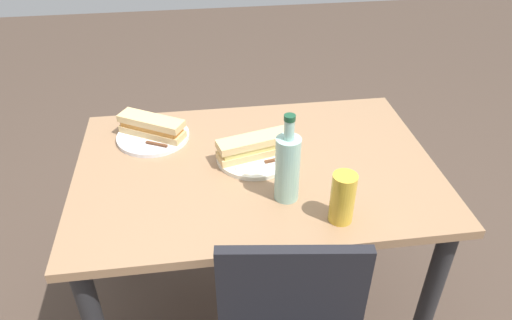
{
  "coord_description": "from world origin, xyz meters",
  "views": [
    {
      "loc": [
        0.18,
        1.27,
        1.67
      ],
      "look_at": [
        0.0,
        0.0,
        0.77
      ],
      "focal_mm": 33.74,
      "sensor_mm": 36.0,
      "label": 1
    }
  ],
  "objects_px": {
    "plate_near": "(255,156)",
    "beer_glass": "(343,198)",
    "water_bottle": "(287,167)",
    "knife_far": "(147,142)",
    "baguette_sandwich_far": "(152,126)",
    "dining_table": "(256,193)",
    "plate_far": "(153,136)",
    "knife_near": "(265,162)",
    "baguette_sandwich_near": "(255,146)"
  },
  "relations": [
    {
      "from": "baguette_sandwich_far",
      "to": "water_bottle",
      "type": "xyz_separation_m",
      "value": [
        -0.41,
        0.39,
        0.06
      ]
    },
    {
      "from": "beer_glass",
      "to": "knife_far",
      "type": "bearing_deg",
      "value": -38.87
    },
    {
      "from": "baguette_sandwich_far",
      "to": "knife_far",
      "type": "relative_size",
      "value": 1.46
    },
    {
      "from": "plate_near",
      "to": "beer_glass",
      "type": "relative_size",
      "value": 1.65
    },
    {
      "from": "dining_table",
      "to": "beer_glass",
      "type": "height_order",
      "value": "beer_glass"
    },
    {
      "from": "baguette_sandwich_far",
      "to": "water_bottle",
      "type": "bearing_deg",
      "value": 136.42
    },
    {
      "from": "plate_far",
      "to": "knife_far",
      "type": "distance_m",
      "value": 0.06
    },
    {
      "from": "knife_near",
      "to": "knife_far",
      "type": "bearing_deg",
      "value": -24.05
    },
    {
      "from": "plate_near",
      "to": "baguette_sandwich_far",
      "type": "distance_m",
      "value": 0.39
    },
    {
      "from": "dining_table",
      "to": "beer_glass",
      "type": "xyz_separation_m",
      "value": [
        -0.2,
        0.29,
        0.19
      ]
    },
    {
      "from": "water_bottle",
      "to": "plate_near",
      "type": "bearing_deg",
      "value": -73.02
    },
    {
      "from": "knife_near",
      "to": "plate_far",
      "type": "distance_m",
      "value": 0.43
    },
    {
      "from": "plate_far",
      "to": "knife_far",
      "type": "height_order",
      "value": "knife_far"
    },
    {
      "from": "plate_far",
      "to": "plate_near",
      "type": "bearing_deg",
      "value": 153.05
    },
    {
      "from": "knife_far",
      "to": "water_bottle",
      "type": "distance_m",
      "value": 0.55
    },
    {
      "from": "plate_near",
      "to": "dining_table",
      "type": "bearing_deg",
      "value": 86.98
    },
    {
      "from": "plate_near",
      "to": "baguette_sandwich_far",
      "type": "bearing_deg",
      "value": -26.95
    },
    {
      "from": "baguette_sandwich_near",
      "to": "plate_far",
      "type": "bearing_deg",
      "value": -26.95
    },
    {
      "from": "plate_near",
      "to": "knife_near",
      "type": "height_order",
      "value": "knife_near"
    },
    {
      "from": "baguette_sandwich_near",
      "to": "plate_far",
      "type": "distance_m",
      "value": 0.39
    },
    {
      "from": "knife_far",
      "to": "baguette_sandwich_near",
      "type": "bearing_deg",
      "value": 161.69
    },
    {
      "from": "baguette_sandwich_far",
      "to": "beer_glass",
      "type": "bearing_deg",
      "value": 136.92
    },
    {
      "from": "baguette_sandwich_near",
      "to": "baguette_sandwich_far",
      "type": "distance_m",
      "value": 0.38
    },
    {
      "from": "water_bottle",
      "to": "plate_far",
      "type": "bearing_deg",
      "value": -43.58
    },
    {
      "from": "knife_near",
      "to": "beer_glass",
      "type": "distance_m",
      "value": 0.33
    },
    {
      "from": "dining_table",
      "to": "knife_far",
      "type": "distance_m",
      "value": 0.42
    },
    {
      "from": "knife_near",
      "to": "water_bottle",
      "type": "bearing_deg",
      "value": 103.87
    },
    {
      "from": "baguette_sandwich_near",
      "to": "plate_far",
      "type": "height_order",
      "value": "baguette_sandwich_near"
    },
    {
      "from": "dining_table",
      "to": "knife_far",
      "type": "xyz_separation_m",
      "value": [
        0.36,
        -0.16,
        0.13
      ]
    },
    {
      "from": "knife_far",
      "to": "plate_far",
      "type": "bearing_deg",
      "value": -109.26
    },
    {
      "from": "knife_near",
      "to": "beer_glass",
      "type": "bearing_deg",
      "value": 121.8
    },
    {
      "from": "plate_near",
      "to": "baguette_sandwich_near",
      "type": "bearing_deg",
      "value": 90.0
    },
    {
      "from": "knife_far",
      "to": "beer_glass",
      "type": "xyz_separation_m",
      "value": [
        -0.56,
        0.45,
        0.06
      ]
    },
    {
      "from": "dining_table",
      "to": "knife_far",
      "type": "bearing_deg",
      "value": -23.83
    },
    {
      "from": "dining_table",
      "to": "knife_far",
      "type": "relative_size",
      "value": 7.09
    },
    {
      "from": "dining_table",
      "to": "water_bottle",
      "type": "height_order",
      "value": "water_bottle"
    },
    {
      "from": "dining_table",
      "to": "knife_far",
      "type": "height_order",
      "value": "knife_far"
    },
    {
      "from": "plate_near",
      "to": "knife_far",
      "type": "relative_size",
      "value": 1.54
    },
    {
      "from": "plate_far",
      "to": "dining_table",
      "type": "bearing_deg",
      "value": 147.93
    },
    {
      "from": "plate_far",
      "to": "knife_far",
      "type": "relative_size",
      "value": 1.54
    },
    {
      "from": "knife_near",
      "to": "baguette_sandwich_far",
      "type": "height_order",
      "value": "baguette_sandwich_far"
    },
    {
      "from": "plate_near",
      "to": "beer_glass",
      "type": "distance_m",
      "value": 0.39
    },
    {
      "from": "knife_near",
      "to": "plate_far",
      "type": "relative_size",
      "value": 0.7
    },
    {
      "from": "baguette_sandwich_far",
      "to": "water_bottle",
      "type": "relative_size",
      "value": 0.85
    },
    {
      "from": "knife_near",
      "to": "knife_far",
      "type": "distance_m",
      "value": 0.42
    },
    {
      "from": "baguette_sandwich_near",
      "to": "baguette_sandwich_far",
      "type": "xyz_separation_m",
      "value": [
        0.34,
        -0.17,
        0.0
      ]
    },
    {
      "from": "knife_near",
      "to": "plate_near",
      "type": "bearing_deg",
      "value": -64.25
    },
    {
      "from": "plate_near",
      "to": "water_bottle",
      "type": "xyz_separation_m",
      "value": [
        -0.07,
        0.21,
        0.1
      ]
    },
    {
      "from": "water_bottle",
      "to": "knife_far",
      "type": "bearing_deg",
      "value": -38.0
    },
    {
      "from": "knife_near",
      "to": "plate_far",
      "type": "xyz_separation_m",
      "value": [
        0.37,
        -0.23,
        -0.01
      ]
    }
  ]
}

